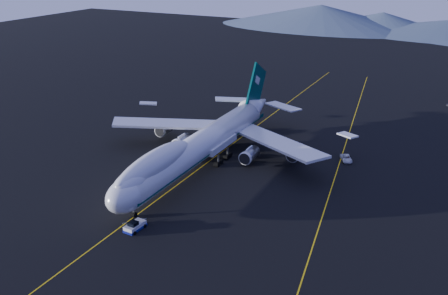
% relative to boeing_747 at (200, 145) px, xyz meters
% --- Properties ---
extents(ground, '(500.00, 500.00, 0.00)m').
position_rel_boeing_747_xyz_m(ground, '(-0.00, -0.03, -5.81)').
color(ground, black).
rests_on(ground, ground).
extents(taxiway_line_main, '(0.25, 220.00, 0.01)m').
position_rel_boeing_747_xyz_m(taxiway_line_main, '(-0.00, -0.03, -5.80)').
color(taxiway_line_main, yellow).
rests_on(taxiway_line_main, ground).
extents(taxiway_line_side, '(28.08, 198.09, 0.01)m').
position_rel_boeing_747_xyz_m(taxiway_line_side, '(30.00, 9.97, -5.80)').
color(taxiway_line_side, yellow).
rests_on(taxiway_line_side, ground).
extents(boeing_747, '(59.62, 72.43, 19.37)m').
position_rel_boeing_747_xyz_m(boeing_747, '(0.00, 0.00, 0.00)').
color(boeing_747, silver).
rests_on(boeing_747, ground).
extents(pushback_tug, '(2.82, 4.59, 1.93)m').
position_rel_boeing_747_xyz_m(pushback_tug, '(3.00, -30.20, -5.21)').
color(pushback_tug, silver).
rests_on(pushback_tug, ground).
extents(service_van, '(4.18, 5.36, 1.35)m').
position_rel_boeing_747_xyz_m(service_van, '(30.00, 19.74, -5.14)').
color(service_van, white).
rests_on(service_van, ground).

